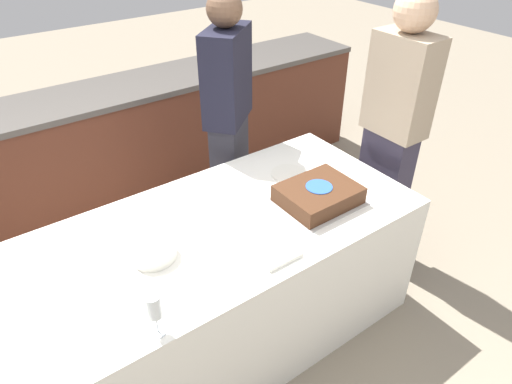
% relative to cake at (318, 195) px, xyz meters
% --- Properties ---
extents(ground_plane, '(14.00, 14.00, 0.00)m').
position_rel_cake_xyz_m(ground_plane, '(-0.57, 0.14, -0.81)').
color(ground_plane, gray).
extents(back_counter, '(4.40, 0.58, 0.92)m').
position_rel_cake_xyz_m(back_counter, '(-0.57, 1.68, -0.35)').
color(back_counter, '#5B2D1E').
rests_on(back_counter, ground_plane).
extents(dining_table, '(2.10, 0.93, 0.76)m').
position_rel_cake_xyz_m(dining_table, '(-0.57, 0.14, -0.43)').
color(dining_table, white).
rests_on(dining_table, ground_plane).
extents(cake, '(0.41, 0.34, 0.10)m').
position_rel_cake_xyz_m(cake, '(0.00, 0.00, 0.00)').
color(cake, '#B7B2AD').
rests_on(cake, dining_table).
extents(plate_stack, '(0.20, 0.20, 0.06)m').
position_rel_cake_xyz_m(plate_stack, '(-0.85, 0.11, -0.02)').
color(plate_stack, white).
rests_on(plate_stack, dining_table).
extents(wine_glass, '(0.06, 0.06, 0.18)m').
position_rel_cake_xyz_m(wine_glass, '(-1.01, -0.27, 0.08)').
color(wine_glass, white).
rests_on(wine_glass, dining_table).
extents(side_plate_near_cake, '(0.20, 0.20, 0.00)m').
position_rel_cake_xyz_m(side_plate_near_cake, '(0.05, 0.29, -0.04)').
color(side_plate_near_cake, white).
rests_on(side_plate_near_cake, dining_table).
extents(utensil_pile, '(0.18, 0.11, 0.02)m').
position_rel_cake_xyz_m(utensil_pile, '(-0.41, -0.21, -0.04)').
color(utensil_pile, white).
rests_on(utensil_pile, dining_table).
extents(person_cutting_cake, '(0.42, 0.40, 1.64)m').
position_rel_cake_xyz_m(person_cutting_cake, '(-0.00, 0.82, 0.05)').
color(person_cutting_cake, '#282833').
rests_on(person_cutting_cake, ground_plane).
extents(person_seated_right, '(0.22, 0.35, 1.68)m').
position_rel_cake_xyz_m(person_seated_right, '(0.70, 0.14, 0.08)').
color(person_seated_right, '#383347').
rests_on(person_seated_right, ground_plane).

